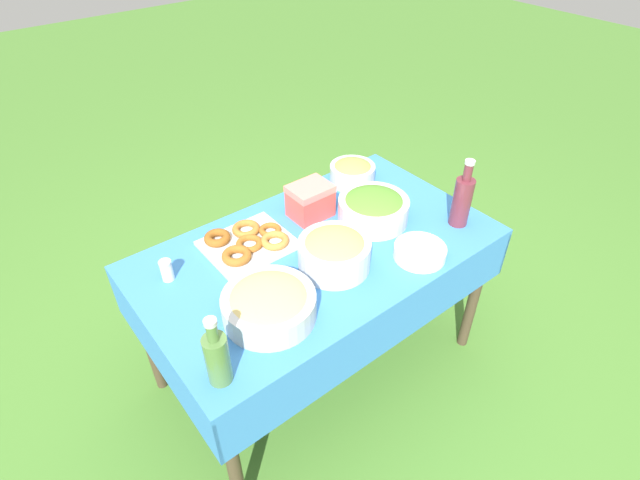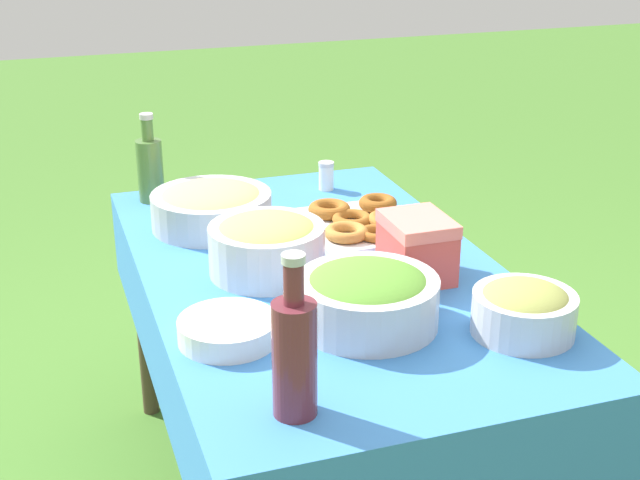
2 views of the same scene
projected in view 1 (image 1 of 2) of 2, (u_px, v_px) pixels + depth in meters
ground_plane at (318, 362)px, 2.45m from camera, size 14.00×14.00×0.00m
picnic_table at (318, 266)px, 2.06m from camera, size 1.42×0.83×0.73m
salad_bowl at (374, 208)px, 2.10m from camera, size 0.30×0.30×0.12m
pasta_bowl at (269, 304)px, 1.67m from camera, size 0.32×0.32×0.11m
donut_platter at (248, 242)px, 1.99m from camera, size 0.34×0.30×0.05m
plate_stack at (420, 252)px, 1.94m from camera, size 0.20×0.20×0.05m
olive_oil_bottle at (217, 357)px, 1.44m from camera, size 0.07×0.07×0.26m
wine_bottle at (462, 200)px, 2.05m from camera, size 0.08×0.08×0.30m
fruit_bowl at (334, 252)px, 1.86m from camera, size 0.27×0.27×0.14m
olive_bowl at (352, 172)px, 2.35m from camera, size 0.21×0.21×0.11m
cooler_box at (310, 201)px, 2.12m from camera, size 0.17×0.14×0.15m
salt_shaker at (167, 270)px, 1.82m from camera, size 0.05×0.05×0.09m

